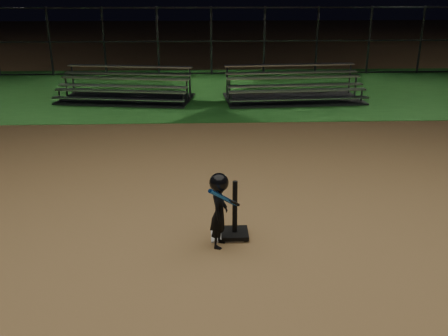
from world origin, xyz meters
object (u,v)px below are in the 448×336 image
Objects in this scene: home_plate at (227,234)px; bleacher_right at (293,94)px; bleacher_left at (126,94)px; batting_tee at (235,225)px; child_batter at (219,208)px.

bleacher_right reaches higher than home_plate.
bleacher_left is 5.04m from bleacher_right.
child_batter is at bearing -132.57° from batting_tee.
batting_tee is 0.20× the size of bleacher_left.
home_plate is at bearing 155.70° from batting_tee.
home_plate is 0.11× the size of bleacher_left.
bleacher_right is (5.04, -0.19, 0.01)m from bleacher_left.
home_plate is 0.21m from batting_tee.
bleacher_left is (-2.76, 8.73, 0.02)m from batting_tee.
bleacher_right reaches higher than bleacher_left.
bleacher_left is at bearing 107.54° from batting_tee.
child_batter is at bearing -109.86° from bleacher_right.
bleacher_right is at bearing 74.33° from home_plate.
child_batter is at bearing -111.49° from home_plate.
home_plate is 0.11× the size of bleacher_right.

